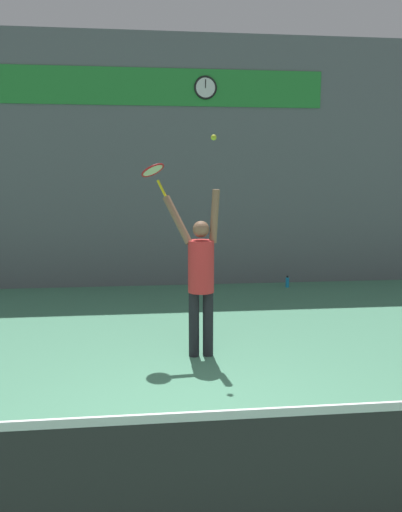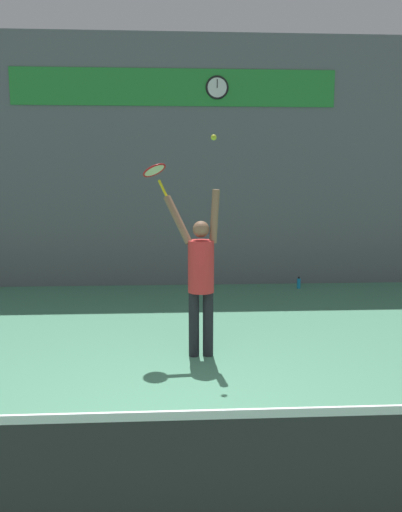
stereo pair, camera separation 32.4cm
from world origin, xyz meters
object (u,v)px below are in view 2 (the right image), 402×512
tennis_player (201,274)px  tennis_racket (155,172)px  tennis_ball (214,137)px  water_bottle (299,283)px  scoreboard_clock (217,88)px

tennis_player → tennis_racket: (-0.55, 0.33, 1.23)m
tennis_ball → water_bottle: size_ratio=0.28×
tennis_player → scoreboard_clock: bearing=82.4°
tennis_ball → tennis_racket: bearing=154.0°
tennis_player → tennis_racket: size_ratio=4.89×
tennis_racket → water_bottle: bearing=51.3°
scoreboard_clock → tennis_ball: 4.41m
scoreboard_clock → tennis_racket: bearing=-106.0°
tennis_player → tennis_ball: tennis_ball is taller
scoreboard_clock → tennis_ball: (-0.40, -4.20, -1.29)m
tennis_racket → water_bottle: (2.73, 3.42, -2.16)m
tennis_racket → tennis_ball: tennis_ball is taller
tennis_player → water_bottle: bearing=59.7°
tennis_racket → scoreboard_clock: bearing=74.0°
tennis_ball → water_bottle: (2.03, 3.76, -2.56)m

